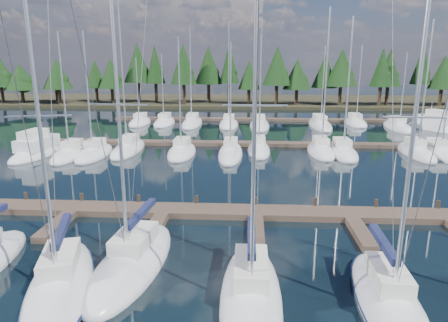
# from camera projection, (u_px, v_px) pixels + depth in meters

# --- Properties ---
(ground) EXTENTS (260.00, 260.00, 0.00)m
(ground) POSITION_uv_depth(u_px,v_px,m) (253.00, 167.00, 37.71)
(ground) COLOR black
(ground) RESTS_ON ground
(far_shore) EXTENTS (220.00, 30.00, 0.60)m
(far_shore) POSITION_uv_depth(u_px,v_px,m) (251.00, 101.00, 95.68)
(far_shore) COLOR #2B2818
(far_shore) RESTS_ON ground
(main_dock) EXTENTS (44.00, 6.13, 0.90)m
(main_dock) POSITION_uv_depth(u_px,v_px,m) (256.00, 216.00, 25.43)
(main_dock) COLOR #4D3C30
(main_dock) RESTS_ON ground
(back_docks) EXTENTS (50.00, 21.80, 0.40)m
(back_docks) POSITION_uv_depth(u_px,v_px,m) (252.00, 130.00, 56.61)
(back_docks) COLOR #4D3C30
(back_docks) RESTS_ON ground
(front_sailboat_1) EXTENTS (5.18, 9.56, 14.16)m
(front_sailboat_1) POSITION_uv_depth(u_px,v_px,m) (61.00, 286.00, 17.42)
(front_sailboat_1) COLOR silver
(front_sailboat_1) RESTS_ON ground
(front_sailboat_2) EXTENTS (3.69, 9.18, 14.54)m
(front_sailboat_2) POSITION_uv_depth(u_px,v_px,m) (132.00, 262.00, 19.46)
(front_sailboat_2) COLOR silver
(front_sailboat_2) RESTS_ON ground
(front_sailboat_3) EXTENTS (2.59, 9.51, 15.05)m
(front_sailboat_3) POSITION_uv_depth(u_px,v_px,m) (251.00, 295.00, 16.67)
(front_sailboat_3) COLOR silver
(front_sailboat_3) RESTS_ON ground
(front_sailboat_4) EXTENTS (2.83, 8.89, 14.39)m
(front_sailboat_4) POSITION_uv_depth(u_px,v_px,m) (389.00, 303.00, 16.17)
(front_sailboat_4) COLOR silver
(front_sailboat_4) RESTS_ON ground
(back_sailboat_rows) EXTENTS (43.21, 31.88, 16.50)m
(back_sailboat_rows) POSITION_uv_depth(u_px,v_px,m) (254.00, 135.00, 52.18)
(back_sailboat_rows) COLOR silver
(back_sailboat_rows) RESTS_ON ground
(motor_yacht_left) EXTENTS (3.93, 9.36, 4.55)m
(motor_yacht_left) POSITION_uv_depth(u_px,v_px,m) (38.00, 150.00, 42.44)
(motor_yacht_left) COLOR silver
(motor_yacht_left) RESTS_ON ground
(motor_yacht_right) EXTENTS (6.61, 9.99, 4.76)m
(motor_yacht_right) POSITION_uv_depth(u_px,v_px,m) (435.00, 126.00, 58.01)
(motor_yacht_right) COLOR silver
(motor_yacht_right) RESTS_ON ground
(tree_line) EXTENTS (186.85, 11.77, 12.98)m
(tree_line) POSITION_uv_depth(u_px,v_px,m) (245.00, 72.00, 84.54)
(tree_line) COLOR black
(tree_line) RESTS_ON far_shore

